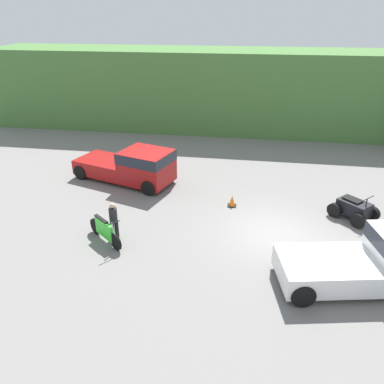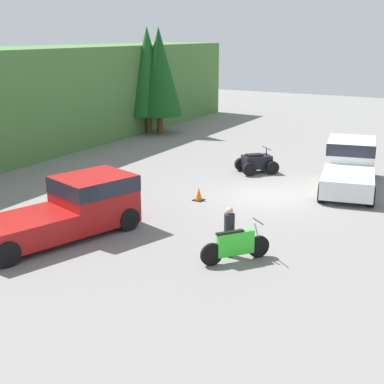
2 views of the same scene
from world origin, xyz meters
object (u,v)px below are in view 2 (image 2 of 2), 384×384
(pickup_truck_red, at_px, (73,206))
(traffic_cone, at_px, (199,195))
(pickup_truck_second, at_px, (350,163))
(quad_atv, at_px, (257,163))
(dirt_bike, at_px, (236,246))
(rider_person, at_px, (229,230))

(pickup_truck_red, relative_size, traffic_cone, 10.85)
(pickup_truck_second, height_order, traffic_cone, pickup_truck_second)
(pickup_truck_red, distance_m, quad_atv, 11.29)
(quad_atv, bearing_deg, pickup_truck_red, -146.90)
(dirt_bike, bearing_deg, rider_person, 90.32)
(traffic_cone, bearing_deg, pickup_truck_red, 160.38)
(pickup_truck_red, distance_m, pickup_truck_second, 12.99)
(quad_atv, height_order, traffic_cone, quad_atv)
(rider_person, bearing_deg, pickup_truck_second, 43.18)
(rider_person, bearing_deg, traffic_cone, 87.98)
(quad_atv, bearing_deg, pickup_truck_second, -45.30)
(dirt_bike, height_order, quad_atv, quad_atv)
(pickup_truck_second, relative_size, dirt_bike, 3.31)
(pickup_truck_second, bearing_deg, rider_person, 161.31)
(pickup_truck_red, distance_m, rider_person, 5.59)
(dirt_bike, bearing_deg, pickup_truck_red, 134.19)
(pickup_truck_second, bearing_deg, dirt_bike, 163.41)
(dirt_bike, relative_size, rider_person, 1.16)
(pickup_truck_red, height_order, rider_person, pickup_truck_red)
(quad_atv, bearing_deg, dirt_bike, -116.29)
(pickup_truck_red, relative_size, dirt_bike, 3.19)
(quad_atv, xyz_separation_m, traffic_cone, (-5.52, 0.35, -0.24))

